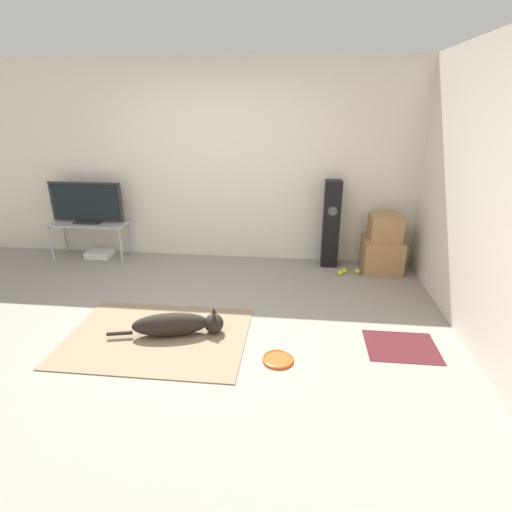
# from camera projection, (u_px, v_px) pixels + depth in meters

# --- Properties ---
(ground_plane) EXTENTS (12.00, 12.00, 0.00)m
(ground_plane) POSITION_uv_depth(u_px,v_px,m) (178.00, 333.00, 3.71)
(ground_plane) COLOR gray
(wall_back) EXTENTS (8.00, 0.06, 2.55)m
(wall_back) POSITION_uv_depth(u_px,v_px,m) (218.00, 164.00, 5.21)
(wall_back) COLOR silver
(wall_back) RESTS_ON ground_plane
(wall_right) EXTENTS (0.06, 8.00, 2.55)m
(wall_right) POSITION_uv_depth(u_px,v_px,m) (504.00, 207.00, 2.99)
(wall_right) COLOR silver
(wall_right) RESTS_ON ground_plane
(area_rug) EXTENTS (1.63, 1.19, 0.01)m
(area_rug) POSITION_uv_depth(u_px,v_px,m) (157.00, 336.00, 3.65)
(area_rug) COLOR #847056
(area_rug) RESTS_ON ground_plane
(dog) EXTENTS (1.03, 0.35, 0.23)m
(dog) POSITION_uv_depth(u_px,v_px,m) (178.00, 324.00, 3.64)
(dog) COLOR black
(dog) RESTS_ON area_rug
(frisbee) EXTENTS (0.26, 0.26, 0.03)m
(frisbee) POSITION_uv_depth(u_px,v_px,m) (278.00, 359.00, 3.31)
(frisbee) COLOR #DB511E
(frisbee) RESTS_ON ground_plane
(cardboard_box_lower) EXTENTS (0.48, 0.47, 0.41)m
(cardboard_box_lower) POSITION_uv_depth(u_px,v_px,m) (382.00, 255.00, 5.06)
(cardboard_box_lower) COLOR #A87A4C
(cardboard_box_lower) RESTS_ON ground_plane
(cardboard_box_upper) EXTENTS (0.38, 0.37, 0.32)m
(cardboard_box_upper) POSITION_uv_depth(u_px,v_px,m) (385.00, 228.00, 4.93)
(cardboard_box_upper) COLOR #A87A4C
(cardboard_box_upper) RESTS_ON cardboard_box_lower
(floor_speaker) EXTENTS (0.21, 0.21, 1.12)m
(floor_speaker) POSITION_uv_depth(u_px,v_px,m) (331.00, 224.00, 5.12)
(floor_speaker) COLOR black
(floor_speaker) RESTS_ON ground_plane
(tv_stand) EXTENTS (1.04, 0.40, 0.50)m
(tv_stand) POSITION_uv_depth(u_px,v_px,m) (90.00, 227.00, 5.43)
(tv_stand) COLOR #A8A8AD
(tv_stand) RESTS_ON ground_plane
(tv) EXTENTS (0.99, 0.20, 0.55)m
(tv) POSITION_uv_depth(u_px,v_px,m) (86.00, 203.00, 5.32)
(tv) COLOR #232326
(tv) RESTS_ON tv_stand
(tennis_ball_by_boxes) EXTENTS (0.07, 0.07, 0.07)m
(tennis_ball_by_boxes) POSITION_uv_depth(u_px,v_px,m) (340.00, 273.00, 4.97)
(tennis_ball_by_boxes) COLOR #C6E033
(tennis_ball_by_boxes) RESTS_ON ground_plane
(tennis_ball_near_speaker) EXTENTS (0.07, 0.07, 0.07)m
(tennis_ball_near_speaker) POSITION_uv_depth(u_px,v_px,m) (344.00, 271.00, 5.04)
(tennis_ball_near_speaker) COLOR #C6E033
(tennis_ball_near_speaker) RESTS_ON ground_plane
(tennis_ball_loose_on_carpet) EXTENTS (0.07, 0.07, 0.07)m
(tennis_ball_loose_on_carpet) POSITION_uv_depth(u_px,v_px,m) (357.00, 271.00, 5.02)
(tennis_ball_loose_on_carpet) COLOR #C6E033
(tennis_ball_loose_on_carpet) RESTS_ON ground_plane
(game_console) EXTENTS (0.34, 0.27, 0.08)m
(game_console) POSITION_uv_depth(u_px,v_px,m) (100.00, 254.00, 5.59)
(game_console) COLOR white
(game_console) RESTS_ON ground_plane
(door_mat) EXTENTS (0.61, 0.50, 0.01)m
(door_mat) POSITION_uv_depth(u_px,v_px,m) (401.00, 346.00, 3.51)
(door_mat) COLOR #47191E
(door_mat) RESTS_ON ground_plane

